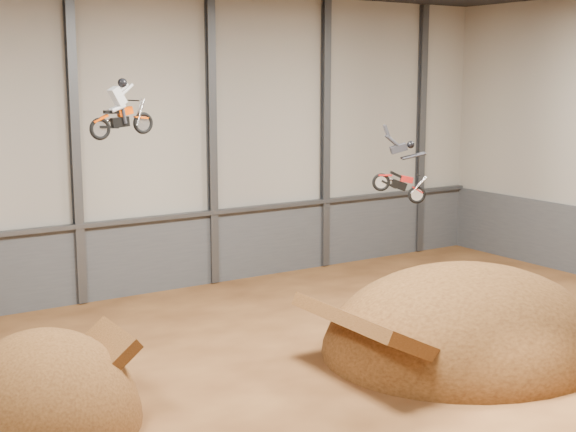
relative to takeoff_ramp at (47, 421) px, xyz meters
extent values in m
plane|color=#502D15|center=(8.31, -3.20, 0.00)|extent=(40.00, 40.00, 0.00)
cube|color=#A7A094|center=(8.31, 11.80, 7.00)|extent=(40.00, 0.10, 14.00)
cube|color=#4B4D52|center=(8.31, 11.70, 1.75)|extent=(39.80, 0.18, 3.50)
cube|color=#47494F|center=(8.31, 11.55, 3.55)|extent=(39.80, 0.35, 0.20)
cube|color=#47494F|center=(4.98, 11.60, 7.00)|extent=(0.40, 0.36, 13.90)
cube|color=#47494F|center=(11.64, 11.60, 7.00)|extent=(0.40, 0.36, 13.90)
cube|color=#47494F|center=(18.31, 11.60, 7.00)|extent=(0.40, 0.36, 13.90)
cube|color=#47494F|center=(24.98, 11.60, 7.00)|extent=(0.40, 0.36, 13.90)
ellipsoid|color=#442611|center=(0.00, 0.00, 0.00)|extent=(5.47, 6.31, 5.47)
ellipsoid|color=#442611|center=(14.92, -2.18, 0.00)|extent=(11.08, 9.80, 6.39)
camera|label=1|loc=(-6.10, -22.60, 10.08)|focal=50.00mm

